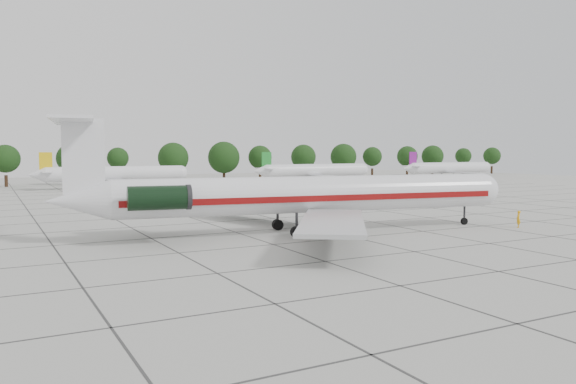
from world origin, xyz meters
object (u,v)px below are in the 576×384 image
object	(u,v)px
ground_crew	(518,219)
bg_airliner_e	(450,168)
bg_airliner_c	(116,174)
bg_airliner_d	(316,170)
main_airliner	(293,194)

from	to	relation	value
ground_crew	bg_airliner_e	xyz separation A→B (m)	(66.70, 77.70, 2.06)
ground_crew	bg_airliner_e	bearing A→B (deg)	-168.79
ground_crew	bg_airliner_e	distance (m)	102.43
bg_airliner_c	bg_airliner_e	xyz separation A→B (m)	(90.01, -2.80, 0.00)
ground_crew	bg_airliner_c	distance (m)	83.83
ground_crew	bg_airliner_d	distance (m)	81.80
bg_airliner_e	main_airliner	bearing A→B (deg)	-141.44
ground_crew	bg_airliner_d	bearing A→B (deg)	-144.89
main_airliner	ground_crew	distance (m)	23.15
bg_airliner_c	bg_airliner_e	size ratio (longest dim) A/B	1.00
main_airliner	bg_airliner_d	distance (m)	84.43
main_airliner	bg_airliner_d	xyz separation A→B (m)	(45.40, 71.18, -0.73)
bg_airliner_c	bg_airliner_e	bearing A→B (deg)	-1.78
ground_crew	bg_airliner_d	size ratio (longest dim) A/B	0.06
main_airliner	bg_airliner_c	size ratio (longest dim) A/B	1.55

